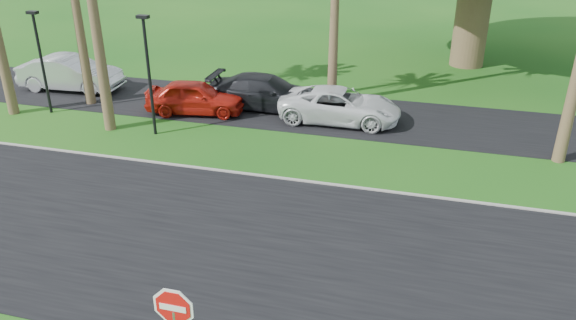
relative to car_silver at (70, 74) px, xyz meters
The scene contains 10 objects.
ground 17.62m from the car_silver, 45.04° to the right, with size 120.00×120.00×0.00m, color #134D13.
road 16.26m from the car_silver, 40.05° to the right, with size 120.00×8.00×0.02m, color black.
parking_strip 12.46m from the car_silver, ahead, with size 120.00×5.00×0.02m, color black.
curb 14.01m from the car_silver, 27.24° to the right, with size 120.00×0.12×0.06m, color gray.
streetlight_left 3.53m from the car_silver, 72.42° to the right, with size 0.45×0.25×4.34m.
streetlight_right 7.77m from the car_silver, 31.56° to the right, with size 0.45×0.25×4.64m.
car_silver is the anchor object (origin of this frame).
car_red 7.20m from the car_silver, 10.94° to the right, with size 1.68×4.19×1.43m, color #AA170E.
car_dark 9.81m from the car_silver, ahead, with size 2.04×5.02×1.46m, color black.
car_minivan 13.24m from the car_silver, ahead, with size 2.31×5.00×1.39m, color silver.
Camera 1 is at (4.44, -9.91, 8.59)m, focal length 35.00 mm.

